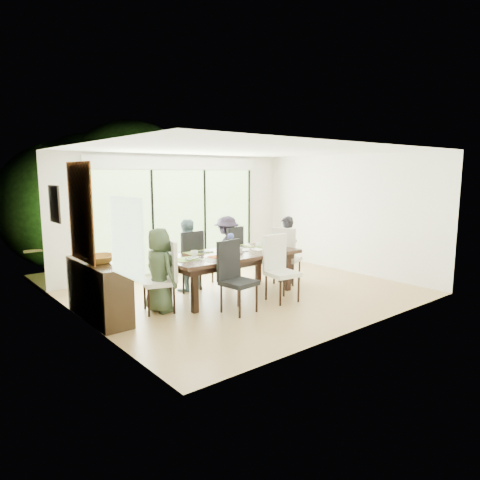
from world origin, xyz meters
TOP-DOWN VIEW (x-y plane):
  - floor at (0.00, 0.00)m, footprint 6.00×5.00m
  - ceiling at (0.00, 0.00)m, footprint 6.00×5.00m
  - wall_back at (0.00, 2.51)m, footprint 6.00×0.02m
  - wall_front at (0.00, -2.51)m, footprint 6.00×0.02m
  - wall_left at (-3.01, 0.00)m, footprint 0.02×5.00m
  - wall_right at (3.01, 0.00)m, footprint 0.02×5.00m
  - glass_doors at (0.00, 2.47)m, footprint 4.20×0.02m
  - blinds_header at (0.00, 2.46)m, footprint 4.40×0.06m
  - mullion_a at (-2.10, 2.46)m, footprint 0.05×0.04m
  - mullion_b at (-0.70, 2.46)m, footprint 0.05×0.04m
  - mullion_c at (0.70, 2.46)m, footprint 0.05×0.04m
  - mullion_d at (2.10, 2.46)m, footprint 0.05×0.04m
  - side_window at (-2.97, -1.20)m, footprint 0.02×0.90m
  - deck at (0.00, 3.40)m, footprint 6.00×1.80m
  - rail_top at (0.00, 4.20)m, footprint 6.00×0.08m
  - foliage_left at (-1.80, 5.20)m, footprint 3.20×3.20m
  - foliage_mid at (0.40, 5.80)m, footprint 4.00×4.00m
  - foliage_right at (2.20, 5.00)m, footprint 2.80×2.80m
  - foliage_far at (-0.60, 6.50)m, footprint 3.60×3.60m
  - table_top at (-0.36, 0.09)m, footprint 2.61×1.19m
  - table_apron at (-0.36, 0.09)m, footprint 2.39×0.98m
  - table_leg_fl at (-1.44, -0.34)m, footprint 0.10×0.10m
  - table_leg_fr at (0.72, -0.34)m, footprint 0.10×0.10m
  - table_leg_bl at (-1.44, 0.52)m, footprint 0.10×0.10m
  - table_leg_br at (0.72, 0.52)m, footprint 0.10×0.10m
  - chair_left_end at (-1.86, 0.09)m, footprint 0.63×0.63m
  - chair_right_end at (1.14, 0.09)m, footprint 0.66×0.66m
  - chair_far_left at (-0.81, 0.94)m, footprint 0.53×0.53m
  - chair_far_right at (0.19, 0.94)m, footprint 0.61×0.61m
  - chair_near_left at (-0.86, -0.78)m, footprint 0.57×0.57m
  - chair_near_right at (0.14, -0.78)m, footprint 0.55×0.55m
  - person_left_end at (-1.84, 0.09)m, footprint 0.47×0.69m
  - person_right_end at (1.12, 0.09)m, footprint 0.48×0.70m
  - person_far_left at (-0.81, 0.92)m, footprint 0.67×0.44m
  - person_far_right at (0.19, 0.92)m, footprint 0.74×0.56m
  - placemat_left at (-1.31, 0.09)m, footprint 0.48×0.35m
  - placemat_right at (0.59, 0.09)m, footprint 0.48×0.35m
  - placemat_far_l at (-0.81, 0.49)m, footprint 0.48×0.35m
  - placemat_far_r at (0.19, 0.49)m, footprint 0.48×0.35m
  - placemat_paper at (-0.91, -0.21)m, footprint 0.48×0.35m
  - tablet_far_l at (-0.71, 0.44)m, footprint 0.28×0.20m
  - tablet_far_r at (0.14, 0.44)m, footprint 0.26×0.18m
  - papers at (0.34, 0.04)m, footprint 0.33×0.24m
  - platter_base at (-0.91, -0.21)m, footprint 0.28×0.28m
  - platter_snacks at (-0.91, -0.21)m, footprint 0.22×0.22m
  - vase at (-0.31, 0.14)m, footprint 0.09×0.09m
  - hyacinth_stems at (-0.31, 0.14)m, footprint 0.04×0.04m
  - hyacinth_blooms at (-0.31, 0.14)m, footprint 0.12×0.12m
  - laptop at (-1.21, -0.01)m, footprint 0.42×0.35m
  - cup_a at (-1.06, 0.24)m, footprint 0.17×0.17m
  - cup_b at (-0.21, -0.01)m, footprint 0.15×0.15m
  - cup_c at (0.44, 0.19)m, footprint 0.16×0.16m
  - book at (-0.11, 0.14)m, footprint 0.20×0.26m
  - sideboard at (-2.76, 0.39)m, footprint 0.46×1.62m
  - bowl at (-2.76, 0.29)m, footprint 0.48×0.48m
  - candlestick_base at (-2.76, 0.74)m, footprint 0.10×0.10m
  - candlestick_shaft at (-2.76, 0.74)m, footprint 0.02×0.02m
  - candlestick_pan at (-2.76, 0.74)m, footprint 0.10×0.10m
  - candle at (-2.76, 0.74)m, footprint 0.04×0.04m
  - tapestry at (-2.97, 0.40)m, footprint 0.02×1.00m
  - art_frame at (-2.97, 1.70)m, footprint 0.03×0.55m
  - art_canvas at (-2.95, 1.70)m, footprint 0.01×0.45m

SIDE VIEW (x-z plane):
  - deck at x=0.00m, z-range -0.10..0.00m
  - floor at x=0.00m, z-range -0.01..0.00m
  - table_leg_fl at x=-1.44m, z-range 0.00..0.75m
  - table_leg_fr at x=0.72m, z-range 0.00..0.75m
  - table_leg_bl at x=-1.44m, z-range 0.00..0.75m
  - table_leg_br at x=0.72m, z-range 0.00..0.75m
  - sideboard at x=-2.76m, z-range 0.00..0.91m
  - rail_top at x=0.00m, z-range 0.52..0.58m
  - chair_left_end at x=-1.86m, z-range 0.00..1.19m
  - chair_right_end at x=1.14m, z-range 0.00..1.19m
  - chair_far_left at x=-0.81m, z-range 0.00..1.19m
  - chair_far_right at x=0.19m, z-range 0.00..1.19m
  - chair_near_left at x=-0.86m, z-range 0.00..1.19m
  - chair_near_right at x=0.14m, z-range 0.00..1.19m
  - table_apron at x=-0.36m, z-range 0.63..0.74m
  - person_left_end at x=-1.84m, z-range 0.00..1.40m
  - person_right_end at x=1.12m, z-range 0.00..1.40m
  - person_far_left at x=-0.81m, z-range 0.00..1.40m
  - person_far_right at x=0.19m, z-range 0.00..1.40m
  - table_top at x=-0.36m, z-range 0.75..0.81m
  - papers at x=0.34m, z-range 0.81..0.82m
  - placemat_left at x=-1.31m, z-range 0.81..0.82m
  - placemat_right at x=0.59m, z-range 0.81..0.82m
  - placemat_far_l at x=-0.81m, z-range 0.81..0.82m
  - placemat_far_r at x=0.19m, z-range 0.81..0.82m
  - placemat_paper at x=-0.91m, z-range 0.81..0.82m
  - book at x=-0.11m, z-range 0.81..0.83m
  - tablet_far_r at x=0.14m, z-range 0.82..0.83m
  - tablet_far_l at x=-0.71m, z-range 0.82..0.83m
  - laptop at x=-1.21m, z-range 0.81..0.84m
  - platter_base at x=-0.91m, z-range 0.82..0.85m
  - platter_snacks at x=-0.91m, z-range 0.85..0.86m
  - cup_b at x=-0.21m, z-range 0.81..0.91m
  - cup_a at x=-1.06m, z-range 0.81..0.92m
  - cup_c at x=0.44m, z-range 0.81..0.92m
  - vase at x=-0.31m, z-range 0.81..0.94m
  - candlestick_base at x=-2.76m, z-range 0.91..0.95m
  - bowl at x=-2.76m, z-range 0.91..1.03m
  - hyacinth_stems at x=-0.31m, z-range 0.92..1.10m
  - hyacinth_blooms at x=-0.31m, z-range 1.06..1.18m
  - glass_doors at x=0.00m, z-range 0.05..2.35m
  - mullion_a at x=-2.10m, z-range 0.05..2.35m
  - mullion_b at x=-0.70m, z-range 0.05..2.35m
  - mullion_c at x=0.70m, z-range 0.05..2.35m
  - mullion_d at x=2.10m, z-range 0.05..2.35m
  - foliage_right at x=2.20m, z-range -0.14..2.66m
  - wall_back at x=0.00m, z-range 0.00..2.70m
  - wall_front at x=0.00m, z-range 0.00..2.70m
  - wall_left at x=-3.01m, z-range 0.00..2.70m
  - wall_right at x=3.01m, z-range 0.00..2.70m
  - foliage_left at x=-1.80m, z-range -0.16..3.04m
  - side_window at x=-2.97m, z-range 1.00..2.00m
  - candlestick_shaft at x=-2.76m, z-range 0.94..2.21m
  - foliage_far at x=-0.60m, z-range -0.18..3.42m
  - tapestry at x=-2.97m, z-range 0.95..2.45m
  - art_frame at x=-2.97m, z-range 1.42..2.08m
  - art_canvas at x=-2.95m, z-range 1.48..2.02m
  - foliage_mid at x=0.40m, z-range -0.20..3.80m
  - candlestick_pan at x=-2.76m, z-range 2.19..2.22m
  - candle at x=-2.76m, z-range 2.21..2.31m
  - blinds_header at x=0.00m, z-range 2.36..2.64m
  - ceiling at x=0.00m, z-range 2.70..2.71m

